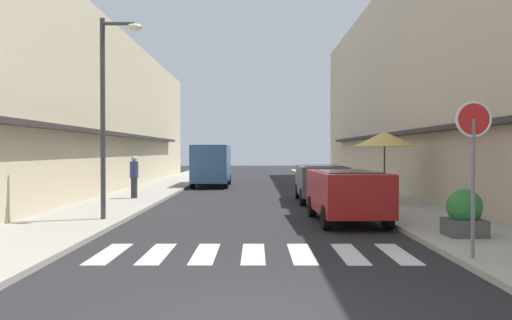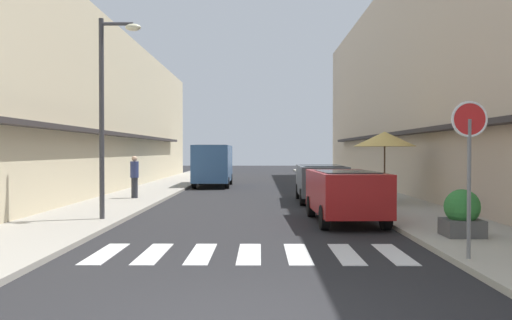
% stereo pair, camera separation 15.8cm
% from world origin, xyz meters
% --- Properties ---
extents(ground_plane, '(100.21, 100.21, 0.00)m').
position_xyz_m(ground_plane, '(0.00, 18.22, 0.00)').
color(ground_plane, '#232326').
extents(sidewalk_left, '(2.91, 63.77, 0.12)m').
position_xyz_m(sidewalk_left, '(-5.12, 18.22, 0.06)').
color(sidewalk_left, '#9E998E').
rests_on(sidewalk_left, ground_plane).
extents(sidewalk_right, '(2.91, 63.77, 0.12)m').
position_xyz_m(sidewalk_right, '(5.12, 18.22, 0.06)').
color(sidewalk_right, '#ADA899').
rests_on(sidewalk_right, ground_plane).
extents(building_row_left, '(5.50, 42.99, 8.02)m').
position_xyz_m(building_row_left, '(-9.07, 19.50, 4.01)').
color(building_row_left, beige).
rests_on(building_row_left, ground_plane).
extents(building_row_right, '(5.50, 42.99, 10.53)m').
position_xyz_m(building_row_right, '(9.07, 19.50, 5.26)').
color(building_row_right, '#C6B299').
rests_on(building_row_right, ground_plane).
extents(crosswalk, '(6.15, 2.20, 0.01)m').
position_xyz_m(crosswalk, '(-0.00, 4.35, 0.01)').
color(crosswalk, silver).
rests_on(crosswalk, ground_plane).
extents(parked_car_near, '(1.91, 4.27, 1.47)m').
position_xyz_m(parked_car_near, '(2.62, 8.97, 0.92)').
color(parked_car_near, maroon).
rests_on(parked_car_near, ground_plane).
extents(parked_car_mid, '(1.87, 4.38, 1.47)m').
position_xyz_m(parked_car_mid, '(2.62, 15.13, 0.92)').
color(parked_car_mid, '#4C5156').
rests_on(parked_car_mid, ground_plane).
extents(delivery_van, '(2.03, 5.41, 2.37)m').
position_xyz_m(delivery_van, '(-2.47, 24.49, 1.41)').
color(delivery_van, '#33598C').
rests_on(delivery_van, ground_plane).
extents(round_street_sign, '(0.65, 0.07, 2.80)m').
position_xyz_m(round_street_sign, '(3.92, 3.33, 2.27)').
color(round_street_sign, slate).
rests_on(round_street_sign, sidewalk_right).
extents(street_lamp, '(1.19, 0.28, 5.64)m').
position_xyz_m(street_lamp, '(-4.07, 8.91, 3.54)').
color(street_lamp, '#38383D').
rests_on(street_lamp, sidewalk_left).
extents(cafe_umbrella, '(2.31, 2.31, 2.64)m').
position_xyz_m(cafe_umbrella, '(4.84, 13.81, 2.47)').
color(cafe_umbrella, '#262626').
rests_on(cafe_umbrella, sidewalk_right).
extents(planter_corner, '(0.83, 0.83, 1.06)m').
position_xyz_m(planter_corner, '(4.75, 5.85, 0.62)').
color(planter_corner, '#4C4C4C').
rests_on(planter_corner, sidewalk_right).
extents(pedestrian_walking_near, '(0.34, 0.34, 1.72)m').
position_xyz_m(pedestrian_walking_near, '(-4.90, 15.61, 1.03)').
color(pedestrian_walking_near, '#282B33').
rests_on(pedestrian_walking_near, sidewalk_left).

